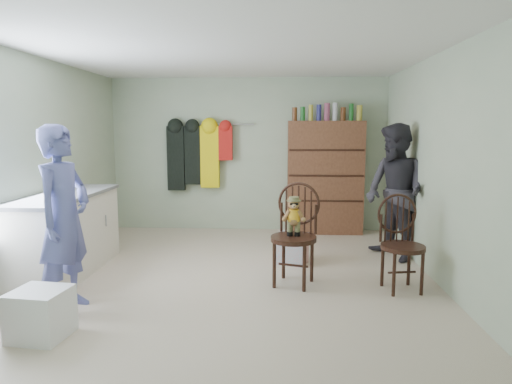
# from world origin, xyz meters

# --- Properties ---
(ground_plane) EXTENTS (5.00, 5.00, 0.00)m
(ground_plane) POSITION_xyz_m (0.00, 0.00, 0.00)
(ground_plane) COLOR beige
(ground_plane) RESTS_ON ground
(room_walls) EXTENTS (5.00, 5.00, 5.00)m
(room_walls) POSITION_xyz_m (0.00, 0.53, 1.58)
(room_walls) COLOR #B0BE9F
(room_walls) RESTS_ON ground
(counter) EXTENTS (0.64, 1.86, 0.94)m
(counter) POSITION_xyz_m (-1.95, 0.00, 0.47)
(counter) COLOR silver
(counter) RESTS_ON ground
(plastic_tub) EXTENTS (0.46, 0.44, 0.40)m
(plastic_tub) POSITION_xyz_m (-1.40, -1.62, 0.20)
(plastic_tub) COLOR white
(plastic_tub) RESTS_ON ground
(chair_front) EXTENTS (0.61, 0.61, 1.10)m
(chair_front) POSITION_xyz_m (0.69, -0.20, 0.63)
(chair_front) COLOR black
(chair_front) RESTS_ON ground
(chair_far) EXTENTS (0.51, 0.51, 1.00)m
(chair_far) POSITION_xyz_m (1.79, -0.32, 0.54)
(chair_far) COLOR black
(chair_far) RESTS_ON ground
(striped_bag) EXTENTS (0.44, 0.39, 0.38)m
(striped_bag) POSITION_xyz_m (0.68, 0.55, 0.19)
(striped_bag) COLOR #E57872
(striped_bag) RESTS_ON ground
(person_left) EXTENTS (0.52, 0.69, 1.72)m
(person_left) POSITION_xyz_m (-1.45, -1.03, 0.86)
(person_left) COLOR #565B9E
(person_left) RESTS_ON ground
(person_right) EXTENTS (0.96, 1.05, 1.75)m
(person_right) POSITION_xyz_m (2.00, 0.82, 0.88)
(person_right) COLOR #2D2B33
(person_right) RESTS_ON ground
(dresser) EXTENTS (1.20, 0.39, 2.07)m
(dresser) POSITION_xyz_m (1.25, 2.30, 0.92)
(dresser) COLOR brown
(dresser) RESTS_ON ground
(coat_rack) EXTENTS (1.42, 0.12, 1.09)m
(coat_rack) POSITION_xyz_m (-0.83, 2.38, 1.25)
(coat_rack) COLOR #99999E
(coat_rack) RESTS_ON ground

